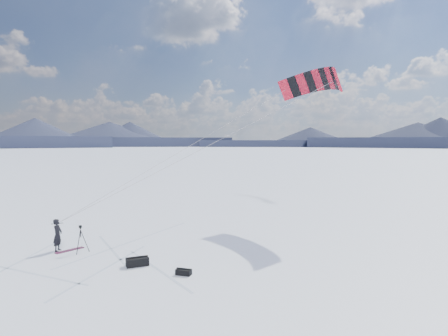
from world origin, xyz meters
name	(u,v)px	position (x,y,z in m)	size (l,w,h in m)	color
ground	(90,262)	(0.00, 0.00, 0.00)	(1800.00, 1800.00, 0.00)	white
horizon_hills	(87,157)	(0.00, 0.00, 4.75)	(704.00, 704.42, 10.68)	#1C2238
snow_tracks	(97,261)	(0.33, 0.01, 0.00)	(17.62, 10.25, 0.01)	#A7B7D1
snowkiter	(58,251)	(-1.50, 2.30, 0.00)	(0.59, 0.39, 1.61)	black
snowboard	(70,250)	(-0.96, 2.18, 0.02)	(1.43, 0.27, 0.04)	#7E2251
tripod	(81,235)	(-0.42, 1.66, 0.87)	(0.62, 0.71, 1.35)	black
gear_bag_a	(137,262)	(1.98, -1.26, 0.19)	(0.99, 0.51, 0.43)	black
gear_bag_b	(184,272)	(3.65, -3.01, 0.13)	(0.69, 0.62, 0.29)	black
power_kite	(313,83)	(14.33, 4.39, 9.36)	(16.97, 5.89, 8.90)	red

